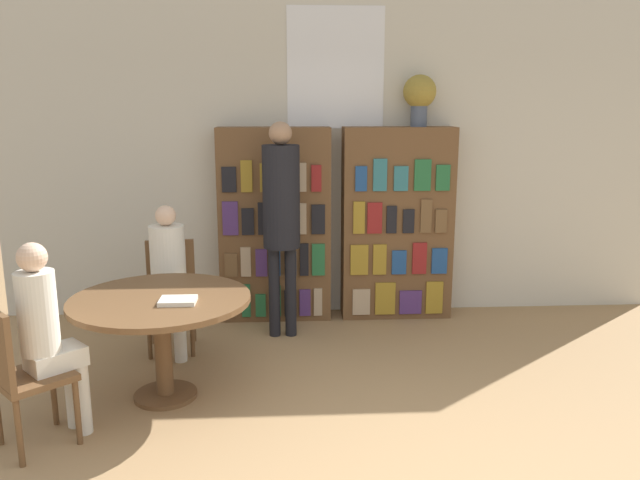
# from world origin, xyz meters

# --- Properties ---
(wall_back) EXTENTS (6.40, 0.07, 3.00)m
(wall_back) POSITION_xyz_m (0.00, 3.34, 1.51)
(wall_back) COLOR beige
(wall_back) RESTS_ON ground_plane
(bookshelf_left) EXTENTS (1.04, 0.34, 1.82)m
(bookshelf_left) POSITION_xyz_m (-0.58, 3.14, 0.91)
(bookshelf_left) COLOR brown
(bookshelf_left) RESTS_ON ground_plane
(bookshelf_right) EXTENTS (1.04, 0.34, 1.82)m
(bookshelf_right) POSITION_xyz_m (0.58, 3.14, 0.91)
(bookshelf_right) COLOR brown
(bookshelf_right) RESTS_ON ground_plane
(flower_vase) EXTENTS (0.30, 0.30, 0.47)m
(flower_vase) POSITION_xyz_m (0.76, 3.15, 2.11)
(flower_vase) COLOR #475166
(flower_vase) RESTS_ON bookshelf_right
(reading_table) EXTENTS (1.23, 1.23, 0.74)m
(reading_table) POSITION_xyz_m (-1.34, 1.48, 0.62)
(reading_table) COLOR brown
(reading_table) RESTS_ON ground_plane
(chair_near_camera) EXTENTS (0.57, 0.57, 0.91)m
(chair_near_camera) POSITION_xyz_m (-2.05, 0.84, 0.51)
(chair_near_camera) COLOR brown
(chair_near_camera) RESTS_ON ground_plane
(chair_left_side) EXTENTS (0.44, 0.44, 0.91)m
(chair_left_side) POSITION_xyz_m (-1.45, 2.43, 0.51)
(chair_left_side) COLOR brown
(chair_left_side) RESTS_ON ground_plane
(seated_reader_left) EXTENTS (0.31, 0.39, 1.24)m
(seated_reader_left) POSITION_xyz_m (-1.43, 2.25, 0.71)
(seated_reader_left) COLOR silver
(seated_reader_left) RESTS_ON ground_plane
(seated_reader_right) EXTENTS (0.39, 0.38, 1.25)m
(seated_reader_right) POSITION_xyz_m (-1.91, 0.97, 0.70)
(seated_reader_right) COLOR silver
(seated_reader_right) RESTS_ON ground_plane
(librarian_standing) EXTENTS (0.32, 0.59, 1.89)m
(librarian_standing) POSITION_xyz_m (-0.51, 2.64, 1.17)
(librarian_standing) COLOR black
(librarian_standing) RESTS_ON ground_plane
(open_book_on_table) EXTENTS (0.24, 0.18, 0.03)m
(open_book_on_table) POSITION_xyz_m (-1.20, 1.35, 0.75)
(open_book_on_table) COLOR silver
(open_book_on_table) RESTS_ON reading_table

